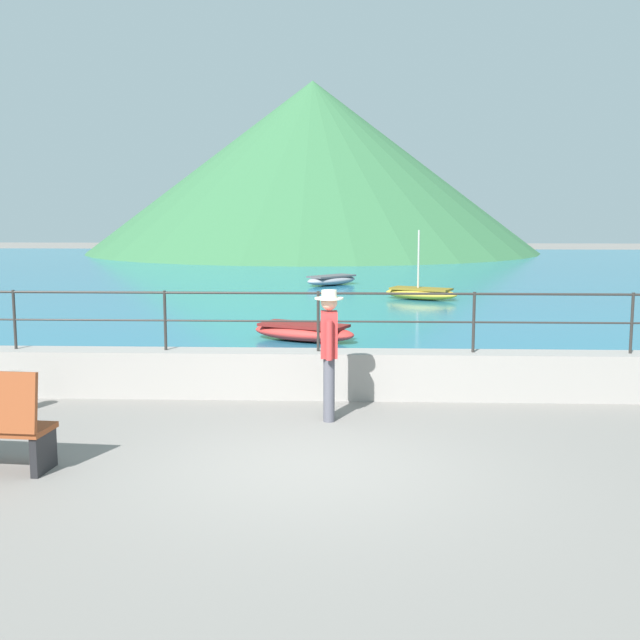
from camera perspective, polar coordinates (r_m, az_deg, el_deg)
The scene contains 10 objects.
ground_plane at distance 8.80m, azimuth -1.05°, elevation -10.48°, with size 120.00×120.00×0.00m, color slate.
promenade_wall at distance 11.80m, azimuth -0.13°, elevation -3.95°, with size 20.00×0.56×0.70m, color gray.
railing at distance 11.63m, azimuth -0.13°, elevation 0.81°, with size 18.44×0.04×0.90m.
lake_water at distance 34.29m, azimuth 1.52°, elevation 3.34°, with size 64.00×44.32×0.06m, color #236B89.
hill_main at distance 53.49m, azimuth -0.53°, elevation 11.02°, with size 30.03×30.03×11.30m, color #33663D.
person_walking at distance 10.40m, azimuth 0.66°, elevation -2.04°, with size 0.38×0.57×1.75m.
bollard at distance 11.71m, azimuth -21.32°, elevation -4.91°, with size 0.24×0.24×0.57m, color gray.
boat_0 at distance 16.54m, azimuth -1.19°, elevation -0.84°, with size 2.47×1.75×0.36m.
boat_1 at distance 28.96m, azimuth 0.84°, elevation 2.94°, with size 2.24×2.28×0.36m.
boat_2 at distance 24.43m, azimuth 7.35°, elevation 1.97°, with size 2.46×1.80×2.14m.
Camera 1 is at (0.50, -8.33, 2.78)m, focal length 44.03 mm.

